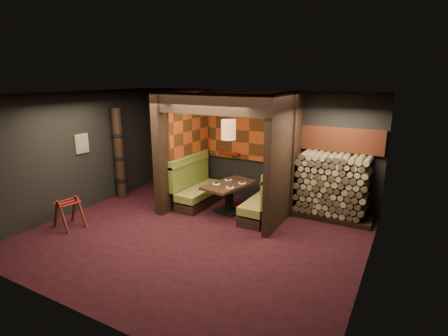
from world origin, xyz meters
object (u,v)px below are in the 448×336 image
Objects in this scene: booth_bench_left at (198,189)px; pendant_lamp at (228,130)px; firewood_stack at (335,187)px; totem_column at (119,154)px; luggage_rack at (69,212)px; dining_table at (229,193)px; booth_bench_right at (267,201)px.

booth_bench_left is 1.49× the size of pendant_lamp.
firewood_stack is at bearing 12.17° from booth_bench_left.
booth_bench_left is 2.30m from totem_column.
firewood_stack is at bearing 13.19° from totem_column.
pendant_lamp is at bearing 42.69° from luggage_rack.
totem_column is (-0.44, 2.00, 0.84)m from luggage_rack.
totem_column is at bearing -171.49° from dining_table.
booth_bench_left is 2.29× the size of luggage_rack.
totem_column is (-2.09, -0.55, 0.79)m from booth_bench_left.
totem_column is (-3.98, -0.55, 0.79)m from booth_bench_right.
booth_bench_right is at bearing 5.74° from dining_table.
booth_bench_left is 1.00× the size of booth_bench_right.
luggage_rack is at bearing -122.83° from booth_bench_left.
dining_table is at bearing 43.28° from luggage_rack.
luggage_rack is at bearing -144.22° from booth_bench_right.
pendant_lamp is at bearing -90.00° from dining_table.
totem_column is at bearing -166.81° from firewood_stack.
pendant_lamp is (-0.00, -0.05, 1.53)m from dining_table.
booth_bench_left is at bearing 57.17° from luggage_rack.
firewood_stack is (2.28, 0.84, -1.25)m from pendant_lamp.
luggage_rack is (-2.61, -2.46, -0.13)m from dining_table.
pendant_lamp is 0.45× the size of totem_column.
firewood_stack is (1.35, 0.70, 0.35)m from booth_bench_right.
pendant_lamp is 3.92m from luggage_rack.
booth_bench_right reaches higher than luggage_rack.
booth_bench_left is at bearing 174.47° from dining_table.
dining_table is at bearing 90.00° from pendant_lamp.
booth_bench_right is 0.94m from dining_table.
totem_column is 1.39× the size of firewood_stack.
pendant_lamp is 0.62× the size of firewood_stack.
dining_table is 1.53m from pendant_lamp.
booth_bench_right is at bearing 35.78° from luggage_rack.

